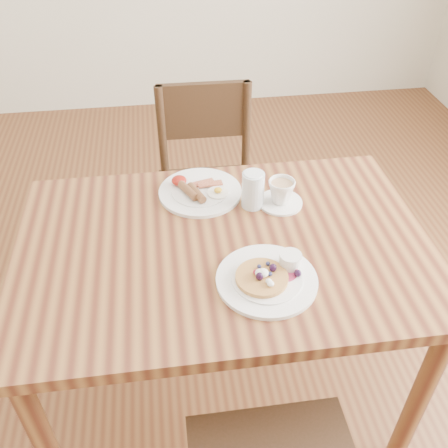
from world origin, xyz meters
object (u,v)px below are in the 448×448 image
Objects in this scene: pancake_plate at (268,277)px; teacup_saucer at (281,194)px; breakfast_plate at (199,191)px; chair_far at (208,182)px; dining_table at (224,267)px; water_glass at (253,190)px.

teacup_saucer is at bearing 71.78° from pancake_plate.
teacup_saucer is (0.25, -0.09, 0.03)m from breakfast_plate.
chair_far reaches higher than pancake_plate.
breakfast_plate is (-0.05, 0.25, 0.11)m from dining_table.
dining_table is 4.44× the size of pancake_plate.
water_glass is at bearing 178.04° from teacup_saucer.
teacup_saucer is at bearing 109.58° from chair_far.
water_glass reaches higher than pancake_plate.
pancake_plate is 0.35m from teacup_saucer.
chair_far reaches higher than water_glass.
chair_far is at bearing 99.40° from water_glass.
dining_table is 0.28m from breakfast_plate.
breakfast_plate is at bearing 152.07° from water_glass.
chair_far is 0.63m from teacup_saucer.
water_glass is (-0.09, 0.00, 0.02)m from teacup_saucer.
chair_far reaches higher than breakfast_plate.
teacup_saucer is (0.20, 0.16, 0.14)m from dining_table.
pancake_plate is 2.28× the size of water_glass.
chair_far is 3.26× the size of pancake_plate.
pancake_plate is 0.44m from breakfast_plate.
water_glass reaches higher than breakfast_plate.
water_glass is at bearing 86.85° from pancake_plate.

